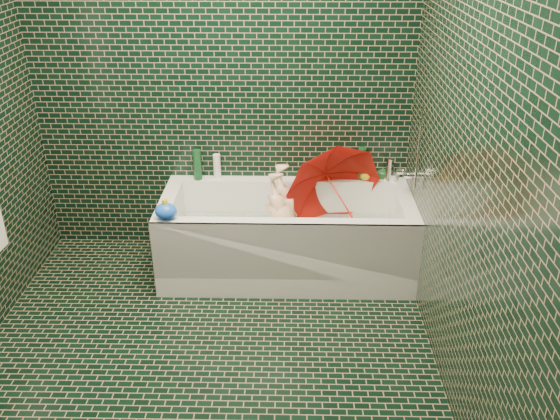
{
  "coord_description": "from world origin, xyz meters",
  "views": [
    {
      "loc": [
        0.48,
        -2.55,
        2.27
      ],
      "look_at": [
        0.41,
        0.82,
        0.56
      ],
      "focal_mm": 38.0,
      "sensor_mm": 36.0,
      "label": 1
    }
  ],
  "objects_px": {
    "bathtub": "(287,244)",
    "umbrella": "(339,196)",
    "child": "(286,229)",
    "bath_toy": "(166,211)",
    "rubber_duck": "(366,175)"
  },
  "relations": [
    {
      "from": "bathtub",
      "to": "umbrella",
      "type": "xyz_separation_m",
      "value": [
        0.35,
        0.08,
        0.33
      ]
    },
    {
      "from": "umbrella",
      "to": "rubber_duck",
      "type": "bearing_deg",
      "value": 38.33
    },
    {
      "from": "child",
      "to": "bath_toy",
      "type": "distance_m",
      "value": 0.87
    },
    {
      "from": "bathtub",
      "to": "umbrella",
      "type": "height_order",
      "value": "umbrella"
    },
    {
      "from": "bathtub",
      "to": "bath_toy",
      "type": "height_order",
      "value": "bath_toy"
    },
    {
      "from": "child",
      "to": "umbrella",
      "type": "distance_m",
      "value": 0.43
    },
    {
      "from": "bath_toy",
      "to": "child",
      "type": "bearing_deg",
      "value": 31.99
    },
    {
      "from": "child",
      "to": "bath_toy",
      "type": "bearing_deg",
      "value": -48.43
    },
    {
      "from": "bathtub",
      "to": "umbrella",
      "type": "distance_m",
      "value": 0.49
    },
    {
      "from": "umbrella",
      "to": "child",
      "type": "bearing_deg",
      "value": 174.9
    },
    {
      "from": "child",
      "to": "rubber_duck",
      "type": "distance_m",
      "value": 0.7
    },
    {
      "from": "umbrella",
      "to": "bath_toy",
      "type": "xyz_separation_m",
      "value": [
        -1.1,
        -0.38,
        0.07
      ]
    },
    {
      "from": "rubber_duck",
      "to": "umbrella",
      "type": "bearing_deg",
      "value": -150.35
    },
    {
      "from": "rubber_duck",
      "to": "bathtub",
      "type": "bearing_deg",
      "value": -170.66
    },
    {
      "from": "rubber_duck",
      "to": "bath_toy",
      "type": "distance_m",
      "value": 1.46
    }
  ]
}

